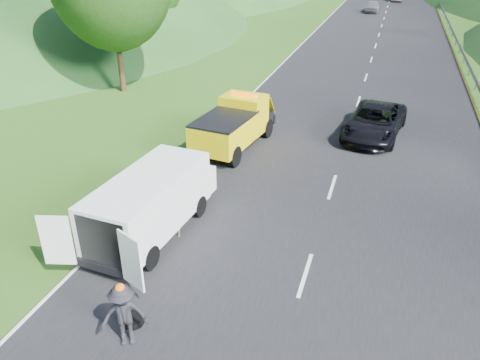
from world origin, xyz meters
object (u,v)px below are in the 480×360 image
(suitcase, at_px, (130,195))
(white_van, at_px, (152,201))
(tow_truck, at_px, (235,124))
(passing_suv, at_px, (372,136))
(woman, at_px, (162,213))
(spare_tire, at_px, (134,323))
(child, at_px, (177,236))
(worker, at_px, (128,342))

(suitcase, bearing_deg, white_van, -40.80)
(tow_truck, xyz_separation_m, passing_suv, (6.42, 3.57, -1.20))
(tow_truck, bearing_deg, woman, -87.96)
(white_van, bearing_deg, spare_tire, -66.03)
(suitcase, distance_m, spare_tire, 6.71)
(tow_truck, relative_size, spare_tire, 9.95)
(child, bearing_deg, worker, -50.22)
(passing_suv, bearing_deg, suitcase, -123.31)
(woman, bearing_deg, tow_truck, -2.05)
(white_van, xyz_separation_m, spare_tire, (1.45, -4.12, -1.28))
(suitcase, relative_size, spare_tire, 0.92)
(child, relative_size, passing_suv, 0.16)
(tow_truck, height_order, passing_suv, tow_truck)
(woman, distance_m, worker, 6.34)
(tow_truck, distance_m, suitcase, 6.83)
(tow_truck, xyz_separation_m, woman, (-0.64, -6.82, -1.20))
(white_van, bearing_deg, passing_suv, 64.64)
(white_van, height_order, suitcase, white_van)
(worker, relative_size, suitcase, 3.28)
(child, relative_size, suitcase, 1.70)
(woman, height_order, spare_tire, woman)
(suitcase, bearing_deg, passing_suv, 49.09)
(passing_suv, bearing_deg, spare_tire, -100.83)
(white_van, bearing_deg, worker, -66.33)
(woman, bearing_deg, child, -132.68)
(woman, bearing_deg, spare_tire, -158.00)
(suitcase, height_order, spare_tire, suitcase)
(woman, bearing_deg, suitcase, 78.33)
(woman, bearing_deg, passing_suv, -30.88)
(child, relative_size, spare_tire, 1.56)
(white_van, xyz_separation_m, suitcase, (-1.94, 1.67, -1.00))
(woman, xyz_separation_m, passing_suv, (7.07, 10.39, 0.00))
(white_van, relative_size, passing_suv, 1.16)
(worker, height_order, spare_tire, worker)
(woman, bearing_deg, worker, -158.16)
(tow_truck, xyz_separation_m, suitcase, (-2.22, -6.40, -0.93))
(white_van, distance_m, suitcase, 2.75)
(white_van, distance_m, passing_suv, 13.50)
(spare_tire, relative_size, passing_suv, 0.11)
(worker, bearing_deg, woman, 79.79)
(white_van, relative_size, spare_tire, 10.98)
(woman, height_order, child, woman)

